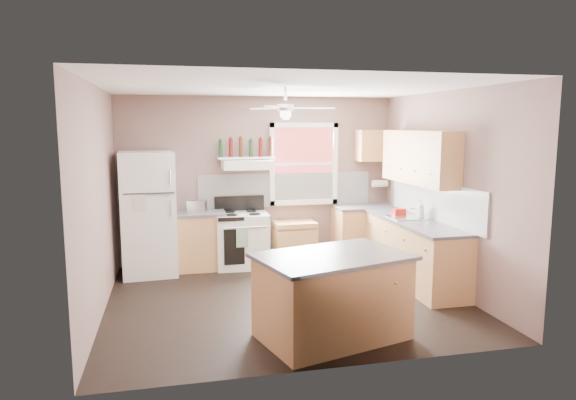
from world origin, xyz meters
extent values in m
plane|color=black|center=(0.00, 0.00, 0.00)|extent=(4.50, 4.50, 0.00)
plane|color=white|center=(0.00, 0.00, 2.70)|extent=(4.50, 4.50, 0.00)
cube|color=#765B54|center=(0.00, 2.02, 1.35)|extent=(4.50, 0.05, 2.70)
cube|color=#765B54|center=(2.27, 0.00, 1.35)|extent=(0.05, 4.00, 2.70)
cube|color=#765B54|center=(-2.27, 0.00, 1.35)|extent=(0.05, 4.00, 2.70)
cube|color=white|center=(0.45, 1.99, 1.18)|extent=(2.90, 0.03, 0.55)
cube|color=white|center=(2.23, 0.30, 1.18)|extent=(0.03, 2.60, 0.55)
cube|color=maroon|center=(0.75, 1.98, 1.60)|extent=(1.00, 0.02, 1.20)
cube|color=white|center=(0.75, 1.96, 1.60)|extent=(1.16, 0.07, 1.36)
cube|color=white|center=(-1.76, 1.56, 0.93)|extent=(0.83, 0.81, 1.85)
cube|color=#BA824D|center=(-1.06, 1.70, 0.43)|extent=(0.90, 0.60, 0.86)
cube|color=#49494C|center=(-1.06, 1.70, 0.88)|extent=(0.92, 0.62, 0.04)
cube|color=silver|center=(-1.03, 1.70, 0.99)|extent=(0.31, 0.24, 0.18)
cube|color=white|center=(-0.34, 1.64, 0.43)|extent=(0.84, 0.68, 0.86)
cube|color=white|center=(-0.23, 1.75, 1.62)|extent=(0.78, 0.50, 0.14)
cube|color=white|center=(-0.23, 1.87, 1.72)|extent=(0.90, 0.26, 0.03)
cube|color=#BA824D|center=(0.55, 1.75, 0.33)|extent=(0.68, 0.46, 0.67)
cube|color=#BA824D|center=(1.75, 1.70, 0.43)|extent=(1.00, 0.60, 0.86)
cube|color=#BA824D|center=(1.95, 0.30, 0.43)|extent=(0.60, 2.20, 0.86)
cube|color=#49494C|center=(1.75, 1.70, 0.88)|extent=(1.02, 0.62, 0.04)
cube|color=#49494C|center=(1.94, 0.30, 0.88)|extent=(0.62, 2.22, 0.04)
cube|color=silver|center=(1.94, 0.50, 0.90)|extent=(0.55, 0.45, 0.03)
cylinder|color=silver|center=(2.10, 0.50, 0.97)|extent=(0.03, 0.03, 0.14)
cube|color=#BA824D|center=(2.08, 0.50, 1.78)|extent=(0.33, 1.80, 0.76)
cube|color=#BA824D|center=(1.95, 1.83, 1.90)|extent=(0.60, 0.33, 0.52)
cylinder|color=white|center=(2.07, 1.86, 1.25)|extent=(0.26, 0.12, 0.12)
cube|color=#BA824D|center=(0.21, -1.32, 0.43)|extent=(1.65, 1.28, 0.86)
cube|color=#49494C|center=(0.21, -1.32, 0.88)|extent=(1.76, 1.39, 0.04)
cylinder|color=white|center=(0.00, 0.00, 2.45)|extent=(0.20, 0.20, 0.08)
imported|color=silver|center=(2.10, 0.41, 1.03)|extent=(0.14, 0.14, 0.26)
cube|color=#A8170E|center=(1.91, 0.72, 0.95)|extent=(0.18, 0.12, 0.10)
cylinder|color=#143819|center=(-0.63, 1.87, 1.87)|extent=(0.06, 0.06, 0.27)
cylinder|color=#590F0F|center=(-0.47, 1.87, 1.88)|extent=(0.06, 0.06, 0.29)
cylinder|color=#3F230F|center=(-0.31, 1.87, 1.89)|extent=(0.06, 0.06, 0.31)
cylinder|color=#143819|center=(-0.15, 1.87, 1.87)|extent=(0.06, 0.06, 0.27)
cylinder|color=#590F0F|center=(0.01, 1.87, 1.88)|extent=(0.06, 0.06, 0.29)
cylinder|color=#3F230F|center=(0.17, 1.87, 1.89)|extent=(0.06, 0.06, 0.31)
camera|label=1|loc=(-1.41, -6.28, 2.23)|focal=32.00mm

